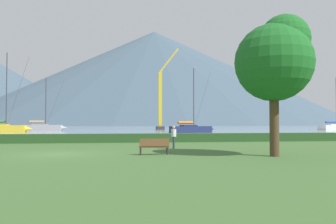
{
  "coord_description": "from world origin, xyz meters",
  "views": [
    {
      "loc": [
        3.99,
        -20.58,
        1.93
      ],
      "look_at": [
        15.75,
        69.65,
        4.55
      ],
      "focal_mm": 35.84,
      "sensor_mm": 36.0,
      "label": 1
    }
  ],
  "objects_px": {
    "person_standing_walker": "(174,135)",
    "park_tree": "(276,58)",
    "sailboat_slip_2": "(191,129)",
    "sailboat_slip_1": "(43,127)",
    "dock_crane": "(161,103)",
    "park_bench_near_path": "(154,146)",
    "sailboat_slip_5": "(335,127)",
    "sailboat_slip_0": "(3,128)"
  },
  "relations": [
    {
      "from": "sailboat_slip_5",
      "to": "park_tree",
      "type": "distance_m",
      "value": 66.79
    },
    {
      "from": "sailboat_slip_1",
      "to": "dock_crane",
      "type": "xyz_separation_m",
      "value": [
        25.61,
        8.01,
        5.6
      ]
    },
    {
      "from": "sailboat_slip_2",
      "to": "person_standing_walker",
      "type": "bearing_deg",
      "value": -119.0
    },
    {
      "from": "sailboat_slip_1",
      "to": "sailboat_slip_2",
      "type": "xyz_separation_m",
      "value": [
        28.49,
        -14.98,
        -0.05
      ]
    },
    {
      "from": "sailboat_slip_0",
      "to": "person_standing_walker",
      "type": "bearing_deg",
      "value": -58.02
    },
    {
      "from": "sailboat_slip_1",
      "to": "park_tree",
      "type": "distance_m",
      "value": 60.61
    },
    {
      "from": "sailboat_slip_2",
      "to": "sailboat_slip_1",
      "type": "bearing_deg",
      "value": 136.73
    },
    {
      "from": "sailboat_slip_2",
      "to": "park_tree",
      "type": "xyz_separation_m",
      "value": [
        -3.18,
        -39.89,
        4.8
      ]
    },
    {
      "from": "sailboat_slip_5",
      "to": "park_tree",
      "type": "bearing_deg",
      "value": -137.49
    },
    {
      "from": "dock_crane",
      "to": "sailboat_slip_2",
      "type": "bearing_deg",
      "value": -82.87
    },
    {
      "from": "sailboat_slip_5",
      "to": "person_standing_walker",
      "type": "distance_m",
      "value": 65.12
    },
    {
      "from": "sailboat_slip_2",
      "to": "sailboat_slip_5",
      "type": "bearing_deg",
      "value": 5.12
    },
    {
      "from": "sailboat_slip_2",
      "to": "person_standing_walker",
      "type": "height_order",
      "value": "sailboat_slip_2"
    },
    {
      "from": "sailboat_slip_0",
      "to": "person_standing_walker",
      "type": "height_order",
      "value": "sailboat_slip_0"
    },
    {
      "from": "person_standing_walker",
      "to": "dock_crane",
      "type": "xyz_separation_m",
      "value": [
        5.23,
        56.83,
        5.38
      ]
    },
    {
      "from": "park_bench_near_path",
      "to": "dock_crane",
      "type": "distance_m",
      "value": 61.8
    },
    {
      "from": "sailboat_slip_1",
      "to": "dock_crane",
      "type": "height_order",
      "value": "dock_crane"
    },
    {
      "from": "sailboat_slip_1",
      "to": "park_tree",
      "type": "height_order",
      "value": "sailboat_slip_1"
    },
    {
      "from": "sailboat_slip_0",
      "to": "park_tree",
      "type": "relative_size",
      "value": 1.8
    },
    {
      "from": "sailboat_slip_2",
      "to": "dock_crane",
      "type": "height_order",
      "value": "dock_crane"
    },
    {
      "from": "park_bench_near_path",
      "to": "dock_crane",
      "type": "bearing_deg",
      "value": 80.36
    },
    {
      "from": "sailboat_slip_0",
      "to": "park_tree",
      "type": "bearing_deg",
      "value": -57.07
    },
    {
      "from": "park_bench_near_path",
      "to": "person_standing_walker",
      "type": "height_order",
      "value": "person_standing_walker"
    },
    {
      "from": "sailboat_slip_2",
      "to": "person_standing_walker",
      "type": "xyz_separation_m",
      "value": [
        -8.11,
        -33.84,
        0.27
      ]
    },
    {
      "from": "person_standing_walker",
      "to": "dock_crane",
      "type": "relative_size",
      "value": 0.08
    },
    {
      "from": "sailboat_slip_5",
      "to": "dock_crane",
      "type": "xyz_separation_m",
      "value": [
        -39.25,
        9.28,
        5.62
      ]
    },
    {
      "from": "sailboat_slip_0",
      "to": "sailboat_slip_1",
      "type": "distance_m",
      "value": 10.78
    },
    {
      "from": "sailboat_slip_2",
      "to": "dock_crane",
      "type": "relative_size",
      "value": 0.57
    },
    {
      "from": "sailboat_slip_2",
      "to": "sailboat_slip_5",
      "type": "height_order",
      "value": "sailboat_slip_5"
    },
    {
      "from": "person_standing_walker",
      "to": "park_tree",
      "type": "distance_m",
      "value": 9.02
    },
    {
      "from": "person_standing_walker",
      "to": "dock_crane",
      "type": "bearing_deg",
      "value": 97.65
    },
    {
      "from": "sailboat_slip_1",
      "to": "park_bench_near_path",
      "type": "height_order",
      "value": "sailboat_slip_1"
    },
    {
      "from": "sailboat_slip_2",
      "to": "sailboat_slip_5",
      "type": "relative_size",
      "value": 0.94
    },
    {
      "from": "sailboat_slip_1",
      "to": "dock_crane",
      "type": "distance_m",
      "value": 27.41
    },
    {
      "from": "sailboat_slip_0",
      "to": "sailboat_slip_5",
      "type": "height_order",
      "value": "sailboat_slip_0"
    },
    {
      "from": "sailboat_slip_0",
      "to": "sailboat_slip_5",
      "type": "bearing_deg",
      "value": 6.34
    },
    {
      "from": "park_bench_near_path",
      "to": "person_standing_walker",
      "type": "distance_m",
      "value": 4.66
    },
    {
      "from": "sailboat_slip_0",
      "to": "sailboat_slip_5",
      "type": "xyz_separation_m",
      "value": [
        69.48,
        8.48,
        -0.07
      ]
    },
    {
      "from": "dock_crane",
      "to": "person_standing_walker",
      "type": "bearing_deg",
      "value": -95.26
    },
    {
      "from": "park_tree",
      "to": "sailboat_slip_2",
      "type": "bearing_deg",
      "value": 85.44
    },
    {
      "from": "sailboat_slip_1",
      "to": "sailboat_slip_5",
      "type": "distance_m",
      "value": 64.88
    },
    {
      "from": "sailboat_slip_0",
      "to": "person_standing_walker",
      "type": "xyz_separation_m",
      "value": [
        24.99,
        -39.07,
        0.18
      ]
    }
  ]
}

